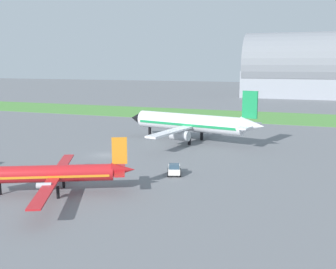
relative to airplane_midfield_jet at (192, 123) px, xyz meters
name	(u,v)px	position (x,y,z in m)	size (l,w,h in m)	color
ground_plane	(104,155)	(-11.75, -17.54, -4.15)	(600.00, 600.00, 0.00)	slate
grass_taxiway_strip	(196,114)	(-11.75, 46.15, -4.11)	(360.00, 28.00, 0.08)	#549342
airplane_midfield_jet	(192,123)	(0.00, 0.00, 0.00)	(31.93, 32.37, 11.52)	white
airplane_foreground_turboprop	(55,173)	(-7.16, -39.13, -1.47)	(19.79, 22.78, 7.33)	red
pushback_tug_midfield	(174,169)	(4.80, -25.76, -3.24)	(2.97, 3.99, 1.95)	white
hangar_distant	(298,70)	(17.50, 129.67, 9.23)	(53.09, 31.97, 31.97)	#9399A3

